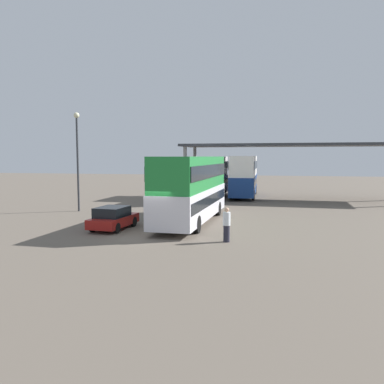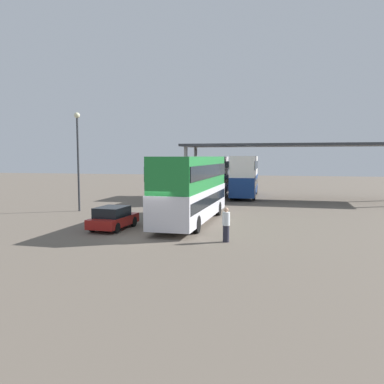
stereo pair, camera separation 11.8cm
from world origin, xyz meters
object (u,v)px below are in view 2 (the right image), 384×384
Objects in this scene: double_decker_near_canopy at (207,176)px; lamppost_tall at (78,149)px; double_decker_mid_row at (245,175)px; parked_hatchback at (113,218)px; pedestrian_waiting at (226,225)px; double_decker_main at (192,187)px.

double_decker_near_canopy is 1.33× the size of lamppost_tall.
parked_hatchback is at bearing 162.33° from double_decker_mid_row.
double_decker_main is at bearing 78.18° from pedestrian_waiting.
lamppost_tall is at bearing 146.94° from double_decker_near_canopy.
lamppost_tall reaches higher than parked_hatchback.
double_decker_main is 14.37m from double_decker_near_canopy.
lamppost_tall is at bearing 73.09° from double_decker_main.
double_decker_main is 10.71m from lamppost_tall.
double_decker_mid_row is 22.69m from pedestrian_waiting.
lamppost_tall reaches higher than pedestrian_waiting.
double_decker_main is 1.09× the size of double_decker_near_canopy.
lamppost_tall is (-8.25, -10.98, 2.50)m from double_decker_near_canopy.
double_decker_mid_row is (3.58, 2.94, 0.03)m from double_decker_near_canopy.
double_decker_near_canopy is at bearing 128.05° from double_decker_mid_row.
lamppost_tall is (-9.88, 3.29, 2.50)m from double_decker_main.
double_decker_mid_row is 5.80× the size of pedestrian_waiting.
double_decker_near_canopy is at bearing 8.01° from double_decker_main.
double_decker_mid_row is 18.44m from lamppost_tall.
double_decker_mid_row is at bearing 52.03° from pedestrian_waiting.
double_decker_near_canopy is 20.26m from pedestrian_waiting.
double_decker_near_canopy is 1.01× the size of double_decker_mid_row.
double_decker_near_canopy is 5.83× the size of pedestrian_waiting.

